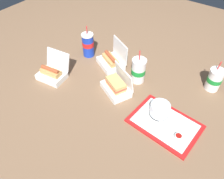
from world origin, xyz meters
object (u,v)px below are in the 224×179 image
(cake_container, at_px, (160,110))
(ketchup_cup, at_px, (178,137))
(clamshell_hotdog_left, at_px, (52,73))
(clamshell_hotdog_front, at_px, (112,61))
(soda_cup_left, at_px, (138,70))
(soda_cup_back, at_px, (88,45))
(food_tray, at_px, (165,124))
(clamshell_sandwich_corner, at_px, (117,86))
(soda_cup_corner, at_px, (214,79))
(plastic_fork, at_px, (170,139))

(cake_container, bearing_deg, ketchup_cup, 150.43)
(cake_container, relative_size, clamshell_hotdog_left, 0.56)
(clamshell_hotdog_front, height_order, soda_cup_left, soda_cup_left)
(cake_container, relative_size, soda_cup_back, 0.47)
(clamshell_hotdog_left, distance_m, soda_cup_back, 0.35)
(ketchup_cup, xyz_separation_m, clamshell_hotdog_left, (0.89, 0.04, 0.01))
(food_tray, xyz_separation_m, cake_container, (0.06, -0.04, 0.04))
(cake_container, distance_m, clamshell_sandwich_corner, 0.31)
(soda_cup_corner, bearing_deg, ketchup_cup, 88.16)
(ketchup_cup, relative_size, soda_cup_corner, 0.19)
(ketchup_cup, relative_size, clamshell_hotdog_front, 0.17)
(soda_cup_left, distance_m, soda_cup_back, 0.45)
(plastic_fork, distance_m, soda_cup_back, 0.90)
(soda_cup_back, bearing_deg, ketchup_cup, 160.69)
(food_tray, relative_size, clamshell_hotdog_left, 1.93)
(ketchup_cup, height_order, soda_cup_back, soda_cup_back)
(clamshell_hotdog_front, height_order, soda_cup_back, soda_cup_back)
(soda_cup_corner, bearing_deg, clamshell_hotdog_front, 15.82)
(soda_cup_corner, relative_size, soda_cup_left, 0.91)
(plastic_fork, relative_size, soda_cup_back, 0.46)
(clamshell_sandwich_corner, distance_m, soda_cup_back, 0.45)
(food_tray, xyz_separation_m, ketchup_cup, (-0.10, 0.05, 0.02))
(food_tray, bearing_deg, clamshell_sandwich_corner, -8.56)
(ketchup_cup, bearing_deg, clamshell_hotdog_front, -25.01)
(cake_container, relative_size, plastic_fork, 1.03)
(soda_cup_corner, height_order, soda_cup_left, soda_cup_left)
(clamshell_hotdog_front, bearing_deg, soda_cup_corner, -164.18)
(food_tray, height_order, cake_container, cake_container)
(cake_container, bearing_deg, soda_cup_left, -35.96)
(clamshell_hotdog_left, height_order, soda_cup_corner, soda_cup_corner)
(cake_container, height_order, clamshell_hotdog_front, clamshell_hotdog_front)
(clamshell_sandwich_corner, xyz_separation_m, clamshell_hotdog_front, (0.18, -0.20, -0.00))
(plastic_fork, xyz_separation_m, soda_cup_back, (0.83, -0.33, 0.08))
(cake_container, bearing_deg, clamshell_hotdog_left, 9.90)
(clamshell_hotdog_front, distance_m, soda_cup_left, 0.24)
(food_tray, xyz_separation_m, soda_cup_corner, (-0.11, -0.44, 0.07))
(plastic_fork, bearing_deg, food_tray, -21.26)
(ketchup_cup, height_order, soda_cup_corner, soda_cup_corner)
(clamshell_sandwich_corner, height_order, soda_cup_corner, soda_cup_corner)
(clamshell_hotdog_left, bearing_deg, clamshell_sandwich_corner, -161.14)
(clamshell_sandwich_corner, bearing_deg, soda_cup_back, -26.25)
(soda_cup_corner, distance_m, soda_cup_back, 0.90)
(clamshell_hotdog_left, bearing_deg, soda_cup_left, -146.90)
(cake_container, xyz_separation_m, soda_cup_corner, (-0.17, -0.40, 0.03))
(soda_cup_left, bearing_deg, clamshell_hotdog_left, 33.10)
(plastic_fork, xyz_separation_m, clamshell_hotdog_left, (0.86, 0.01, 0.02))
(ketchup_cup, xyz_separation_m, soda_cup_left, (0.41, -0.27, 0.06))
(clamshell_hotdog_left, bearing_deg, clamshell_hotdog_front, -125.84)
(plastic_fork, distance_m, clamshell_sandwich_corner, 0.45)
(clamshell_sandwich_corner, xyz_separation_m, soda_cup_corner, (-0.48, -0.38, 0.03))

